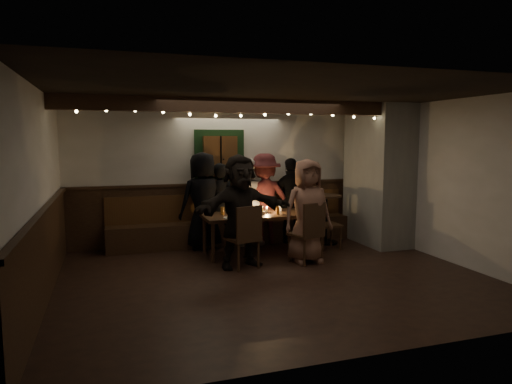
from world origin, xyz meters
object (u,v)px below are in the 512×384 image
object	(u,v)px
chair_near_right	(309,229)
person_f	(240,211)
person_e	(292,200)
person_d	(265,199)
chair_near_left	(245,233)
chair_end	(323,220)
high_top	(326,213)
person_a	(203,201)
person_g	(307,211)
dining_table	(259,217)
person_c	(245,202)
person_b	(219,204)

from	to	relation	value
chair_near_right	person_f	distance (m)	1.15
chair_near_right	person_e	distance (m)	1.57
person_d	chair_near_left	bearing A→B (deg)	57.34
chair_end	high_top	distance (m)	0.51
person_a	person_g	world-z (taller)	person_a
dining_table	chair_end	size ratio (longest dim) A/B	2.08
chair_near_left	chair_near_right	distance (m)	1.05
person_c	person_d	world-z (taller)	person_d
person_a	person_b	bearing A→B (deg)	-173.99
person_e	dining_table	bearing A→B (deg)	38.92
person_c	chair_end	bearing A→B (deg)	151.17
high_top	person_d	bearing A→B (deg)	165.69
chair_near_left	chair_near_right	size ratio (longest dim) A/B	0.99
person_b	person_c	size ratio (longest dim) A/B	0.95
person_e	chair_end	bearing A→B (deg)	117.16
person_g	chair_end	bearing A→B (deg)	46.70
high_top	person_b	distance (m)	2.02
person_c	person_d	xyz separation A→B (m)	(0.37, -0.03, 0.04)
high_top	person_g	xyz separation A→B (m)	(-0.90, -1.13, 0.25)
chair_end	person_g	distance (m)	0.99
person_f	person_b	bearing A→B (deg)	78.36
chair_end	person_d	xyz separation A→B (m)	(-0.86, 0.72, 0.33)
person_b	person_a	bearing A→B (deg)	32.09
person_a	person_g	size ratio (longest dim) A/B	1.05
chair_near_right	person_g	distance (m)	0.30
person_f	high_top	bearing A→B (deg)	17.11
person_b	dining_table	bearing A→B (deg)	136.55
high_top	person_g	bearing A→B (deg)	-128.43
dining_table	person_c	xyz separation A→B (m)	(-0.06, 0.68, 0.18)
person_d	person_e	bearing A→B (deg)	173.89
chair_near_left	person_b	world-z (taller)	person_b
dining_table	person_e	xyz separation A→B (m)	(0.86, 0.64, 0.17)
chair_near_right	person_b	bearing A→B (deg)	122.68
person_f	person_g	size ratio (longest dim) A/B	1.05
person_b	person_f	distance (m)	1.47
chair_near_right	chair_near_left	bearing A→B (deg)	178.63
dining_table	person_e	bearing A→B (deg)	36.54
chair_near_right	person_g	size ratio (longest dim) A/B	0.59
dining_table	high_top	distance (m)	1.50
chair_end	chair_near_right	bearing A→B (deg)	-128.35
person_a	person_d	world-z (taller)	person_a
chair_end	person_e	bearing A→B (deg)	114.78
person_d	person_g	bearing A→B (deg)	95.37
high_top	person_f	xyz separation A→B (m)	(-1.99, -1.06, 0.29)
dining_table	chair_near_right	bearing A→B (deg)	-58.25
person_d	person_g	size ratio (longest dim) A/B	1.03
person_a	person_e	bearing A→B (deg)	165.81
dining_table	person_c	bearing A→B (deg)	94.74
dining_table	person_b	bearing A→B (deg)	123.69
high_top	person_c	bearing A→B (deg)	168.22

